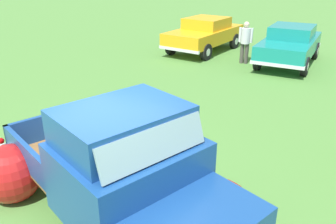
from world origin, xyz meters
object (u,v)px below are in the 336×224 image
object	(u,v)px
vintage_pickup_truck	(119,182)
show_car_1	(290,44)
show_car_0	(205,33)
spectator_1	(245,40)

from	to	relation	value
vintage_pickup_truck	show_car_1	bearing A→B (deg)	108.71
show_car_1	vintage_pickup_truck	bearing A→B (deg)	-1.87
show_car_0	spectator_1	bearing A→B (deg)	68.08
vintage_pickup_truck	show_car_0	world-z (taller)	vintage_pickup_truck
show_car_1	show_car_0	bearing A→B (deg)	-96.65
show_car_1	spectator_1	xyz separation A→B (m)	(-1.51, -0.75, 0.12)
vintage_pickup_truck	show_car_0	xyz separation A→B (m)	(-3.43, 10.83, 0.02)
vintage_pickup_truck	spectator_1	xyz separation A→B (m)	(-1.27, 9.69, 0.14)
vintage_pickup_truck	spectator_1	bearing A→B (deg)	117.47
show_car_1	spectator_1	bearing A→B (deg)	-64.16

